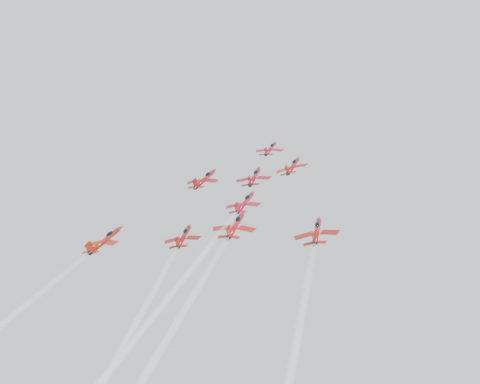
% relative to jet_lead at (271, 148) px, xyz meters
% --- Properties ---
extents(jet_lead, '(8.68, 10.60, 8.31)m').
position_rel_jet_lead_xyz_m(jet_lead, '(0.00, 0.00, 0.00)').
color(jet_lead, '#A50F1A').
extents(jet_row2_left, '(10.18, 12.43, 9.75)m').
position_rel_jet_lead_xyz_m(jet_row2_left, '(-14.26, -14.61, -11.30)').
color(jet_row2_left, '#A40F17').
extents(jet_row2_center, '(9.85, 12.02, 9.43)m').
position_rel_jet_lead_xyz_m(jet_row2_center, '(1.82, -16.69, -12.92)').
color(jet_row2_center, maroon).
extents(jet_row2_right, '(9.36, 11.43, 8.97)m').
position_rel_jet_lead_xyz_m(jet_row2_right, '(11.42, -13.08, -10.12)').
color(jet_row2_right, '#9C190E').
extents(jet_center, '(9.33, 81.10, 63.21)m').
position_rel_jet_lead_xyz_m(jet_center, '(4.62, -65.34, -50.69)').
color(jet_center, '#AD1021').
extents(jet_rear_left, '(8.83, 76.75, 59.82)m').
position_rel_jet_lead_xyz_m(jet_rear_left, '(-5.13, -75.64, -58.66)').
color(jet_rear_left, maroon).
extents(jet_rear_right, '(10.14, 88.18, 68.72)m').
position_rel_jet_lead_xyz_m(jet_rear_right, '(6.52, -77.97, -60.47)').
color(jet_rear_right, '#B21710').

